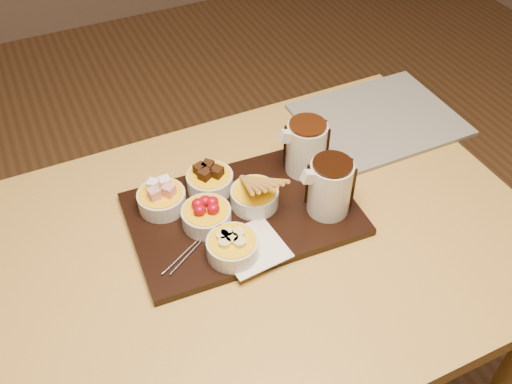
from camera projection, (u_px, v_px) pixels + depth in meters
name	position (u px, v px, depth m)	size (l,w,h in m)	color
dining_table	(243.00, 274.00, 1.21)	(1.20, 0.80, 0.75)	tan
serving_board	(243.00, 214.00, 1.19)	(0.46, 0.30, 0.02)	black
napkin	(252.00, 247.00, 1.11)	(0.12, 0.12, 0.00)	white
bowl_marshmallows	(162.00, 200.00, 1.17)	(0.10, 0.10, 0.04)	beige
bowl_cake	(210.00, 182.00, 1.21)	(0.10, 0.10, 0.04)	beige
bowl_strawberries	(206.00, 217.00, 1.14)	(0.10, 0.10, 0.04)	beige
bowl_biscotti	(254.00, 197.00, 1.18)	(0.10, 0.10, 0.04)	beige
bowl_bananas	(232.00, 248.00, 1.08)	(0.10, 0.10, 0.04)	beige
pitcher_dark_chocolate	(330.00, 188.00, 1.14)	(0.09, 0.09, 0.12)	silver
pitcher_milk_chocolate	(306.00, 148.00, 1.23)	(0.09, 0.09, 0.12)	silver
fondue_skewers	(206.00, 232.00, 1.13)	(0.26, 0.03, 0.01)	silver
newspaper	(379.00, 119.00, 1.42)	(0.38, 0.30, 0.01)	beige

